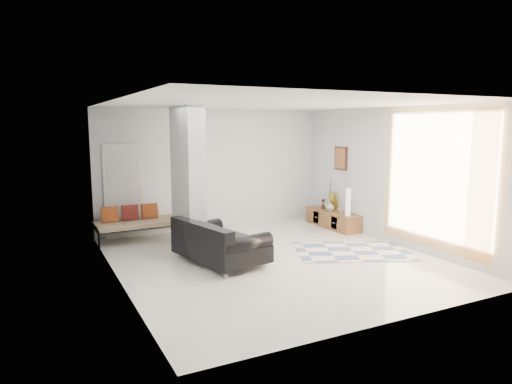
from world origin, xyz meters
name	(u,v)px	position (x,y,z in m)	size (l,w,h in m)	color
floor	(275,259)	(0.00, 0.00, 0.00)	(6.00, 6.00, 0.00)	white
ceiling	(276,104)	(0.00, 0.00, 2.80)	(6.00, 6.00, 0.00)	white
wall_back	(214,169)	(0.00, 3.00, 1.40)	(6.00, 6.00, 0.00)	silver
wall_front	(397,212)	(0.00, -3.00, 1.40)	(6.00, 6.00, 0.00)	silver
wall_left	(117,194)	(-2.75, 0.00, 1.40)	(6.00, 6.00, 0.00)	silver
wall_right	(392,176)	(2.75, 0.00, 1.40)	(6.00, 6.00, 0.00)	silver
partition_column	(188,178)	(-1.10, 1.60, 1.40)	(0.35, 1.20, 2.80)	#AAB0B2
hallway_door	(124,191)	(-2.10, 2.96, 1.02)	(0.85, 0.06, 2.04)	white
curtain	(434,180)	(2.67, -1.15, 1.45)	(2.55, 2.55, 0.00)	gold
wall_art	(341,158)	(2.72, 1.70, 1.65)	(0.04, 0.45, 0.55)	#3E2011
media_console	(332,219)	(2.52, 1.70, 0.21)	(0.45, 1.66, 0.80)	brown
loveseat	(217,244)	(-1.01, 0.29, 0.35)	(1.39, 1.93, 0.76)	silver
daybed	(138,222)	(-1.93, 2.47, 0.41)	(1.82, 0.80, 0.77)	black
area_rug	(352,251)	(1.60, -0.22, 0.01)	(2.16, 1.44, 0.01)	beige
cylinder_lamp	(348,202)	(2.50, 1.10, 0.71)	(0.11, 0.11, 0.62)	silver
bronze_figurine	(323,204)	(2.47, 2.02, 0.52)	(0.12, 0.12, 0.25)	black
vase	(330,206)	(2.47, 1.74, 0.51)	(0.20, 0.20, 0.21)	silver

